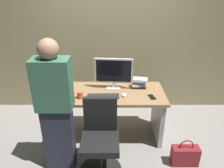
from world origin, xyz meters
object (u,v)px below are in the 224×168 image
(keyboard, at_px, (104,96))
(monitor, at_px, (114,72))
(desk, at_px, (112,106))
(cell_phone, at_px, (153,97))
(office_chair, at_px, (101,141))
(mouse, at_px, (125,95))
(person_at_desk, at_px, (56,108))
(cup_near_keyboard, at_px, (81,95))
(book_stack, at_px, (140,83))
(handbag, at_px, (186,155))

(keyboard, bearing_deg, monitor, 60.31)
(desk, bearing_deg, cell_phone, -15.41)
(office_chair, height_order, mouse, office_chair)
(office_chair, bearing_deg, person_at_desk, 172.57)
(desk, bearing_deg, monitor, 75.88)
(person_at_desk, xyz_separation_m, mouse, (0.80, 0.49, -0.09))
(cup_near_keyboard, xyz_separation_m, book_stack, (0.83, 0.33, 0.02))
(desk, height_order, office_chair, office_chair)
(office_chair, xyz_separation_m, cup_near_keyboard, (-0.29, 0.49, 0.36))
(cell_phone, distance_m, handbag, 0.85)
(person_at_desk, relative_size, keyboard, 3.81)
(cell_phone, height_order, handbag, cell_phone)
(monitor, bearing_deg, desk, -104.12)
(book_stack, relative_size, cell_phone, 1.63)
(desk, distance_m, handbag, 1.18)
(monitor, height_order, book_stack, monitor)
(book_stack, height_order, cell_phone, book_stack)
(person_at_desk, height_order, cup_near_keyboard, person_at_desk)
(office_chair, bearing_deg, handbag, 3.98)
(desk, height_order, mouse, mouse)
(mouse, xyz_separation_m, cup_near_keyboard, (-0.59, -0.06, 0.03))
(desk, bearing_deg, office_chair, -100.94)
(cup_near_keyboard, bearing_deg, mouse, 5.59)
(person_at_desk, relative_size, book_stack, 6.97)
(office_chair, relative_size, person_at_desk, 0.57)
(keyboard, bearing_deg, mouse, 3.04)
(person_at_desk, bearing_deg, desk, 43.80)
(mouse, relative_size, cup_near_keyboard, 1.05)
(person_at_desk, xyz_separation_m, cup_near_keyboard, (0.21, 0.43, -0.05))
(office_chair, bearing_deg, mouse, 61.35)
(monitor, relative_size, keyboard, 1.26)
(keyboard, relative_size, cup_near_keyboard, 4.52)
(monitor, xyz_separation_m, cell_phone, (0.52, -0.27, -0.25))
(office_chair, xyz_separation_m, person_at_desk, (-0.50, 0.07, 0.41))
(office_chair, relative_size, cell_phone, 6.53)
(office_chair, bearing_deg, keyboard, 88.00)
(desk, height_order, cup_near_keyboard, cup_near_keyboard)
(keyboard, xyz_separation_m, cup_near_keyboard, (-0.30, -0.04, 0.04))
(cell_phone, bearing_deg, handbag, -62.23)
(desk, bearing_deg, keyboard, -128.46)
(mouse, distance_m, book_stack, 0.37)
(book_stack, bearing_deg, cell_phone, -66.66)
(keyboard, bearing_deg, cup_near_keyboard, -174.67)
(cup_near_keyboard, bearing_deg, handbag, -17.14)
(person_at_desk, relative_size, handbag, 4.34)
(monitor, xyz_separation_m, mouse, (0.14, -0.24, -0.24))
(desk, relative_size, office_chair, 1.59)
(office_chair, xyz_separation_m, cell_phone, (0.68, 0.52, 0.31))
(keyboard, bearing_deg, cell_phone, -2.35)
(office_chair, relative_size, monitor, 1.74)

